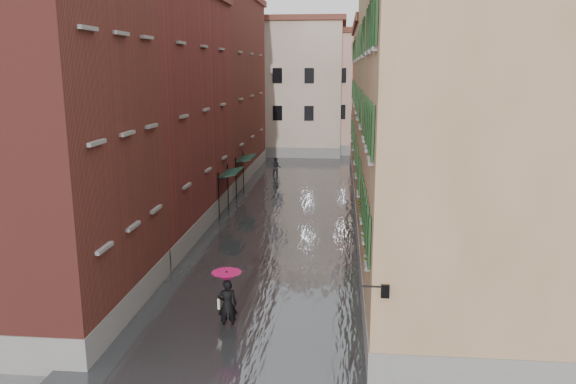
% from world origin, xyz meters
% --- Properties ---
extents(ground, '(120.00, 120.00, 0.00)m').
position_xyz_m(ground, '(0.00, 0.00, 0.00)').
color(ground, '#4F4F52').
rests_on(ground, ground).
extents(floodwater, '(10.00, 60.00, 0.20)m').
position_xyz_m(floodwater, '(0.00, 13.00, 0.10)').
color(floodwater, '#484C50').
rests_on(floodwater, ground).
extents(building_left_near, '(6.00, 8.00, 13.00)m').
position_xyz_m(building_left_near, '(-7.00, -2.00, 6.50)').
color(building_left_near, maroon).
rests_on(building_left_near, ground).
extents(building_left_mid, '(6.00, 14.00, 12.50)m').
position_xyz_m(building_left_mid, '(-7.00, 9.00, 6.25)').
color(building_left_mid, maroon).
rests_on(building_left_mid, ground).
extents(building_left_far, '(6.00, 16.00, 14.00)m').
position_xyz_m(building_left_far, '(-7.00, 24.00, 7.00)').
color(building_left_far, maroon).
rests_on(building_left_far, ground).
extents(building_right_near, '(6.00, 8.00, 11.50)m').
position_xyz_m(building_right_near, '(7.00, -2.00, 5.75)').
color(building_right_near, '#93704B').
rests_on(building_right_near, ground).
extents(building_right_mid, '(6.00, 14.00, 13.00)m').
position_xyz_m(building_right_mid, '(7.00, 9.00, 6.50)').
color(building_right_mid, tan).
rests_on(building_right_mid, ground).
extents(building_right_far, '(6.00, 16.00, 11.50)m').
position_xyz_m(building_right_far, '(7.00, 24.00, 5.75)').
color(building_right_far, '#93704B').
rests_on(building_right_far, ground).
extents(building_end_cream, '(12.00, 9.00, 13.00)m').
position_xyz_m(building_end_cream, '(-3.00, 38.00, 6.50)').
color(building_end_cream, beige).
rests_on(building_end_cream, ground).
extents(building_end_pink, '(10.00, 9.00, 12.00)m').
position_xyz_m(building_end_pink, '(6.00, 40.00, 6.00)').
color(building_end_pink, tan).
rests_on(building_end_pink, ground).
extents(awning_near, '(1.09, 2.76, 2.80)m').
position_xyz_m(awning_near, '(-3.49, 12.80, 2.46)').
color(awning_near, black).
rests_on(awning_near, ground).
extents(awning_far, '(1.09, 2.91, 2.80)m').
position_xyz_m(awning_far, '(-3.49, 18.30, 2.46)').
color(awning_far, black).
rests_on(awning_far, ground).
extents(wall_lantern, '(0.71, 0.22, 0.35)m').
position_xyz_m(wall_lantern, '(4.33, -6.00, 3.01)').
color(wall_lantern, black).
rests_on(wall_lantern, ground).
extents(window_planters, '(0.59, 8.07, 0.84)m').
position_xyz_m(window_planters, '(4.12, -0.92, 3.51)').
color(window_planters, brown).
rests_on(window_planters, ground).
extents(pedestrian_main, '(1.03, 1.03, 2.06)m').
position_xyz_m(pedestrian_main, '(-0.59, -2.61, 1.27)').
color(pedestrian_main, black).
rests_on(pedestrian_main, ground).
extents(pedestrian_far, '(0.84, 0.67, 1.67)m').
position_xyz_m(pedestrian_far, '(-2.09, 24.30, 0.84)').
color(pedestrian_far, black).
rests_on(pedestrian_far, ground).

